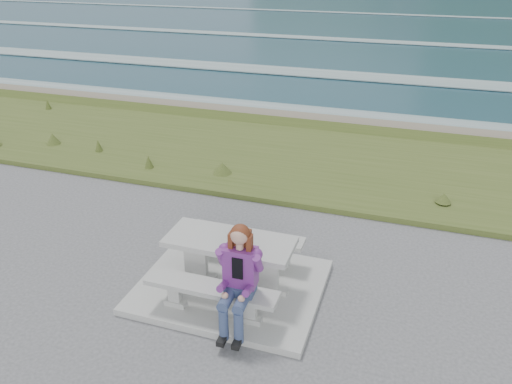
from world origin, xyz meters
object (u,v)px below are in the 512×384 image
picnic_table (230,249)px  bench_seaward (247,239)px  bench_landward (211,292)px  seated_woman (237,294)px

picnic_table → bench_seaward: picnic_table is taller
bench_landward → bench_seaward: size_ratio=1.00×
bench_landward → bench_seaward: (0.00, 1.40, 0.00)m
bench_seaward → picnic_table: bearing=-90.0°
picnic_table → seated_woman: 0.93m
bench_landward → seated_woman: bearing=-18.1°
picnic_table → bench_seaward: 0.74m
bench_landward → bench_seaward: 1.40m
bench_seaward → seated_woman: size_ratio=1.27×
seated_woman → bench_seaward: bearing=103.0°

